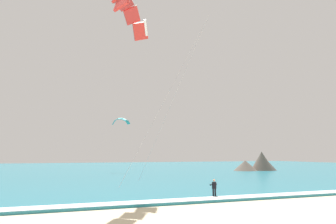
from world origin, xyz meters
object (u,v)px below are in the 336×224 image
(surfboard, at_px, (214,198))
(kite_distant, at_px, (120,121))
(kitesurfer, at_px, (214,188))
(kite_primary, at_px, (129,11))

(surfboard, bearing_deg, kite_distant, 89.09)
(surfboard, distance_m, kitesurfer, 0.91)
(surfboard, xyz_separation_m, kite_primary, (-6.99, 3.90, 17.95))
(kite_primary, bearing_deg, kitesurfer, -29.05)
(kitesurfer, height_order, kite_distant, kite_distant)
(surfboard, xyz_separation_m, kite_distant, (0.66, 41.94, 11.00))
(kitesurfer, relative_size, kite_distant, 0.48)
(kitesurfer, bearing_deg, surfboard, -89.78)
(kitesurfer, relative_size, kite_primary, 0.09)
(surfboard, relative_size, kitesurfer, 0.83)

